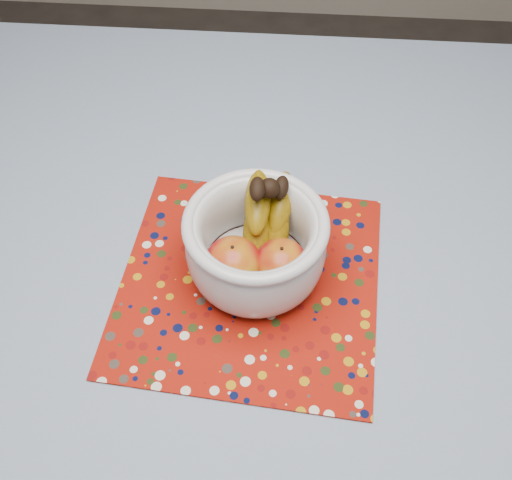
# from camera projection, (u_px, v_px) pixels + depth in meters

# --- Properties ---
(table) EXTENTS (1.20, 1.20, 0.75)m
(table) POSITION_uv_depth(u_px,v_px,m) (258.00, 311.00, 0.99)
(table) COLOR brown
(table) RESTS_ON ground
(tablecloth) EXTENTS (1.32, 1.32, 0.01)m
(tablecloth) POSITION_uv_depth(u_px,v_px,m) (259.00, 283.00, 0.92)
(tablecloth) COLOR slate
(tablecloth) RESTS_ON table
(placemat) EXTENTS (0.42, 0.42, 0.00)m
(placemat) POSITION_uv_depth(u_px,v_px,m) (249.00, 282.00, 0.92)
(placemat) COLOR maroon
(placemat) RESTS_ON tablecloth
(fruit_bowl) EXTENTS (0.21, 0.22, 0.17)m
(fruit_bowl) POSITION_uv_depth(u_px,v_px,m) (259.00, 240.00, 0.87)
(fruit_bowl) COLOR silver
(fruit_bowl) RESTS_ON placemat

